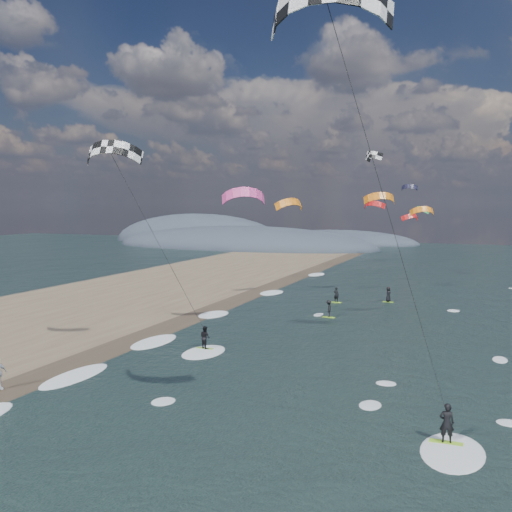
% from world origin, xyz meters
% --- Properties ---
extents(ground, '(260.00, 260.00, 0.00)m').
position_xyz_m(ground, '(0.00, 0.00, 0.00)').
color(ground, black).
rests_on(ground, ground).
extents(wet_sand_strip, '(3.00, 240.00, 0.00)m').
position_xyz_m(wet_sand_strip, '(-12.00, 10.00, 0.00)').
color(wet_sand_strip, '#382D23').
rests_on(wet_sand_strip, ground).
extents(coastal_hills, '(80.00, 41.00, 15.00)m').
position_xyz_m(coastal_hills, '(-44.84, 107.86, 0.00)').
color(coastal_hills, '#3D4756').
rests_on(coastal_hills, ground).
extents(kitesurfer_near_a, '(7.76, 8.41, 18.17)m').
position_xyz_m(kitesurfer_near_a, '(7.76, -0.71, 13.98)').
color(kitesurfer_near_a, '#9AE428').
rests_on(kitesurfer_near_a, ground).
extents(kitesurfer_near_b, '(6.97, 8.45, 14.68)m').
position_xyz_m(kitesurfer_near_b, '(-8.22, 10.31, 9.41)').
color(kitesurfer_near_b, '#9AE428').
rests_on(kitesurfer_near_b, ground).
extents(far_kitesurfers, '(6.07, 11.02, 1.59)m').
position_xyz_m(far_kitesurfers, '(0.34, 33.41, 0.79)').
color(far_kitesurfers, '#9AE428').
rests_on(far_kitesurfers, ground).
extents(bg_kite_field, '(14.09, 70.13, 9.10)m').
position_xyz_m(bg_kite_field, '(-0.97, 57.30, 10.92)').
color(bg_kite_field, black).
rests_on(bg_kite_field, ground).
extents(shoreline_surf, '(2.40, 79.40, 0.11)m').
position_xyz_m(shoreline_surf, '(-10.80, 14.75, 0.00)').
color(shoreline_surf, white).
rests_on(shoreline_surf, ground).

